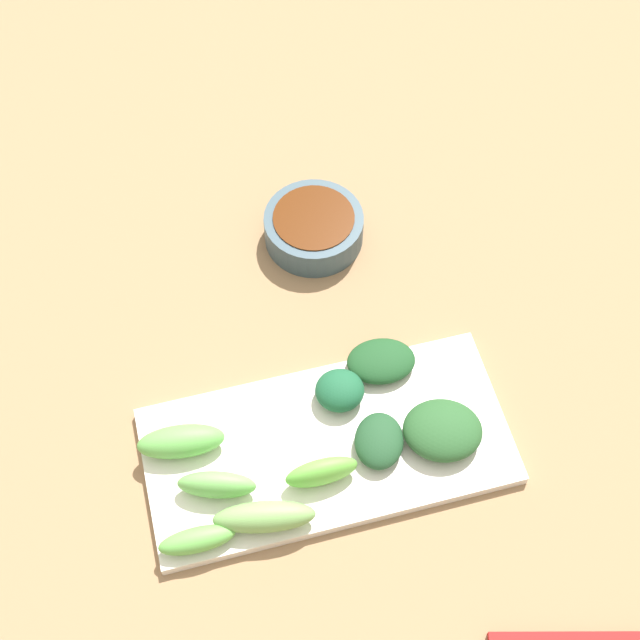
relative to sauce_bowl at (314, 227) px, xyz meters
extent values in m
cube|color=#93714D|center=(0.15, -0.02, -0.03)|extent=(2.10, 2.10, 0.02)
cylinder|color=#374C57|center=(0.00, 0.00, 0.00)|extent=(0.10, 0.10, 0.03)
cylinder|color=#50240A|center=(0.00, 0.00, 0.01)|extent=(0.08, 0.08, 0.02)
cube|color=silver|center=(0.24, -0.05, -0.01)|extent=(0.16, 0.33, 0.01)
ellipsoid|color=#61B24E|center=(0.21, -0.18, 0.01)|extent=(0.04, 0.08, 0.03)
ellipsoid|color=#1B5635|center=(0.19, -0.02, 0.01)|extent=(0.05, 0.05, 0.03)
ellipsoid|color=#275529|center=(0.26, 0.05, 0.01)|extent=(0.08, 0.09, 0.03)
ellipsoid|color=#65BB41|center=(0.27, -0.06, 0.01)|extent=(0.02, 0.07, 0.03)
ellipsoid|color=#77AD5A|center=(0.29, -0.12, 0.01)|extent=(0.04, 0.09, 0.03)
ellipsoid|color=#1F4827|center=(0.25, 0.00, 0.00)|extent=(0.07, 0.06, 0.02)
ellipsoid|color=#1C4822|center=(0.17, 0.02, 0.00)|extent=(0.06, 0.07, 0.02)
ellipsoid|color=#64B64D|center=(0.30, -0.18, 0.00)|extent=(0.02, 0.07, 0.02)
ellipsoid|color=#6DB957|center=(0.26, -0.15, 0.01)|extent=(0.04, 0.07, 0.03)
cube|color=#B01515|center=(0.46, 0.15, -0.02)|extent=(0.06, 0.22, 0.01)
camera|label=1|loc=(0.56, -0.14, 0.76)|focal=51.29mm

